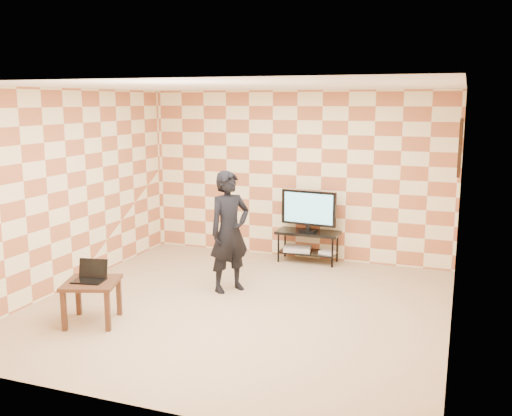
% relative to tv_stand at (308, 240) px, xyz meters
% --- Properties ---
extents(floor, '(5.00, 5.00, 0.00)m').
position_rel_tv_stand_xyz_m(floor, '(-0.28, -2.25, -0.37)').
color(floor, tan).
rests_on(floor, ground).
extents(wall_back, '(5.00, 0.02, 2.70)m').
position_rel_tv_stand_xyz_m(wall_back, '(-0.28, 0.25, 0.98)').
color(wall_back, '#FEF0BC').
rests_on(wall_back, ground).
extents(wall_front, '(5.00, 0.02, 2.70)m').
position_rel_tv_stand_xyz_m(wall_front, '(-0.28, -4.75, 0.98)').
color(wall_front, '#FEF0BC').
rests_on(wall_front, ground).
extents(wall_left, '(0.02, 5.00, 2.70)m').
position_rel_tv_stand_xyz_m(wall_left, '(-2.78, -2.25, 0.98)').
color(wall_left, '#FEF0BC').
rests_on(wall_left, ground).
extents(wall_right, '(0.02, 5.00, 2.70)m').
position_rel_tv_stand_xyz_m(wall_right, '(2.22, -2.25, 0.98)').
color(wall_right, '#FEF0BC').
rests_on(wall_right, ground).
extents(ceiling, '(5.00, 5.00, 0.02)m').
position_rel_tv_stand_xyz_m(ceiling, '(-0.28, -2.25, 2.33)').
color(ceiling, white).
rests_on(ceiling, wall_back).
extents(wall_art, '(0.04, 0.72, 0.72)m').
position_rel_tv_stand_xyz_m(wall_art, '(2.19, -0.70, 1.58)').
color(wall_art, black).
rests_on(wall_art, wall_right).
extents(tv_stand, '(0.99, 0.45, 0.50)m').
position_rel_tv_stand_xyz_m(tv_stand, '(0.00, 0.00, 0.00)').
color(tv_stand, black).
rests_on(tv_stand, floor).
extents(tv, '(0.90, 0.20, 0.65)m').
position_rel_tv_stand_xyz_m(tv, '(0.00, -0.00, 0.50)').
color(tv, black).
rests_on(tv, tv_stand).
extents(dvd_player, '(0.46, 0.36, 0.07)m').
position_rel_tv_stand_xyz_m(dvd_player, '(-0.16, -0.03, -0.16)').
color(dvd_player, silver).
rests_on(dvd_player, tv_stand).
extents(game_console, '(0.26, 0.22, 0.05)m').
position_rel_tv_stand_xyz_m(game_console, '(0.33, -0.05, -0.17)').
color(game_console, silver).
rests_on(game_console, tv_stand).
extents(side_table, '(0.74, 0.74, 0.50)m').
position_rel_tv_stand_xyz_m(side_table, '(-1.68, -3.32, 0.05)').
color(side_table, '#3C2317').
rests_on(side_table, floor).
extents(laptop, '(0.39, 0.33, 0.23)m').
position_rel_tv_stand_xyz_m(laptop, '(-1.71, -3.29, 0.19)').
color(laptop, black).
rests_on(laptop, side_table).
extents(person, '(0.67, 0.71, 1.63)m').
position_rel_tv_stand_xyz_m(person, '(-0.63, -1.71, 0.45)').
color(person, black).
rests_on(person, floor).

